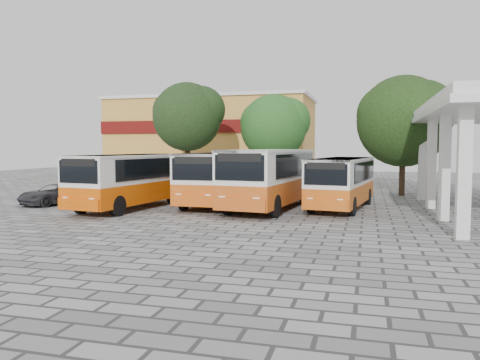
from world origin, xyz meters
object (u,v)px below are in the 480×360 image
(bus_far_right, at_px, (342,180))
(bus_far_left, at_px, (130,177))
(parked_car, at_px, (55,194))
(bus_centre_right, at_px, (270,175))
(bus_centre_left, at_px, (220,175))

(bus_far_right, bearing_deg, bus_far_left, -156.70)
(parked_car, bearing_deg, bus_centre_right, 23.54)
(bus_far_right, height_order, parked_car, bus_far_right)
(bus_far_left, bearing_deg, bus_centre_right, 20.17)
(bus_centre_left, height_order, bus_centre_right, bus_centre_right)
(parked_car, bearing_deg, bus_far_right, 26.23)
(bus_centre_right, xyz_separation_m, parked_car, (-12.24, -1.21, -1.23))
(bus_centre_left, distance_m, parked_car, 9.49)
(bus_far_left, distance_m, parked_car, 5.20)
(bus_centre_right, height_order, parked_car, bus_centre_right)
(bus_far_left, xyz_separation_m, bus_centre_left, (4.11, 2.71, 0.04))
(bus_centre_right, height_order, bus_far_right, bus_centre_right)
(bus_centre_right, distance_m, parked_car, 12.36)
(bus_centre_left, relative_size, parked_car, 1.97)
(bus_far_right, xyz_separation_m, parked_car, (-15.88, -2.32, -0.98))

